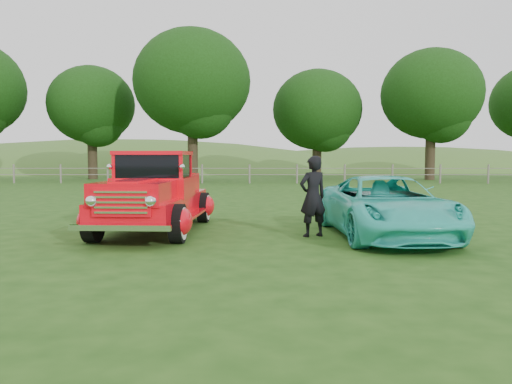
{
  "coord_description": "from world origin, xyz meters",
  "views": [
    {
      "loc": [
        0.85,
        -9.46,
        1.65
      ],
      "look_at": [
        0.7,
        1.2,
        0.9
      ],
      "focal_mm": 35.0,
      "sensor_mm": 36.0,
      "label": 1
    }
  ],
  "objects_px": {
    "tree_near_west": "(192,82)",
    "teal_sedan": "(386,207)",
    "tree_mid_east": "(432,94)",
    "red_pickup": "(155,196)",
    "tree_mid_west": "(91,105)",
    "tree_near_east": "(317,110)",
    "man": "(313,196)"
  },
  "relations": [
    {
      "from": "tree_mid_east",
      "to": "teal_sedan",
      "type": "bearing_deg",
      "value": -110.16
    },
    {
      "from": "tree_near_west",
      "to": "tree_mid_east",
      "type": "bearing_deg",
      "value": 6.71
    },
    {
      "from": "tree_mid_east",
      "to": "tree_mid_west",
      "type": "bearing_deg",
      "value": 177.71
    },
    {
      "from": "tree_mid_west",
      "to": "man",
      "type": "xyz_separation_m",
      "value": [
        13.89,
        -27.16,
        -4.71
      ]
    },
    {
      "from": "tree_near_west",
      "to": "tree_near_east",
      "type": "bearing_deg",
      "value": 23.96
    },
    {
      "from": "tree_mid_west",
      "to": "red_pickup",
      "type": "xyz_separation_m",
      "value": [
        10.45,
        -26.47,
        -4.75
      ]
    },
    {
      "from": "tree_mid_east",
      "to": "teal_sedan",
      "type": "xyz_separation_m",
      "value": [
        -9.61,
        -26.19,
        -5.54
      ]
    },
    {
      "from": "tree_near_west",
      "to": "teal_sedan",
      "type": "height_order",
      "value": "tree_near_west"
    },
    {
      "from": "tree_near_east",
      "to": "tree_mid_east",
      "type": "relative_size",
      "value": 0.88
    },
    {
      "from": "red_pickup",
      "to": "man",
      "type": "distance_m",
      "value": 3.51
    },
    {
      "from": "red_pickup",
      "to": "tree_near_west",
      "type": "bearing_deg",
      "value": 98.18
    },
    {
      "from": "tree_near_west",
      "to": "red_pickup",
      "type": "height_order",
      "value": "tree_near_west"
    },
    {
      "from": "tree_near_west",
      "to": "teal_sedan",
      "type": "distance_m",
      "value": 26.04
    },
    {
      "from": "tree_mid_east",
      "to": "man",
      "type": "distance_m",
      "value": 28.92
    },
    {
      "from": "teal_sedan",
      "to": "man",
      "type": "relative_size",
      "value": 2.71
    },
    {
      "from": "tree_mid_west",
      "to": "red_pickup",
      "type": "height_order",
      "value": "tree_mid_west"
    },
    {
      "from": "tree_mid_west",
      "to": "man",
      "type": "bearing_deg",
      "value": -62.92
    },
    {
      "from": "tree_near_west",
      "to": "teal_sedan",
      "type": "bearing_deg",
      "value": -73.02
    },
    {
      "from": "tree_near_east",
      "to": "man",
      "type": "height_order",
      "value": "tree_near_east"
    },
    {
      "from": "red_pickup",
      "to": "teal_sedan",
      "type": "relative_size",
      "value": 1.11
    },
    {
      "from": "red_pickup",
      "to": "teal_sedan",
      "type": "height_order",
      "value": "red_pickup"
    },
    {
      "from": "tree_mid_west",
      "to": "red_pickup",
      "type": "relative_size",
      "value": 1.68
    },
    {
      "from": "red_pickup",
      "to": "teal_sedan",
      "type": "xyz_separation_m",
      "value": [
        4.94,
        -0.73,
        -0.16
      ]
    },
    {
      "from": "tree_mid_east",
      "to": "teal_sedan",
      "type": "relative_size",
      "value": 2.08
    },
    {
      "from": "tree_near_west",
      "to": "red_pickup",
      "type": "distance_m",
      "value": 24.34
    },
    {
      "from": "tree_mid_west",
      "to": "tree_near_west",
      "type": "relative_size",
      "value": 0.81
    },
    {
      "from": "tree_near_west",
      "to": "man",
      "type": "bearing_deg",
      "value": -76.31
    },
    {
      "from": "red_pickup",
      "to": "tree_mid_west",
      "type": "bearing_deg",
      "value": 113.77
    },
    {
      "from": "tree_mid_east",
      "to": "red_pickup",
      "type": "relative_size",
      "value": 1.87
    },
    {
      "from": "tree_mid_west",
      "to": "tree_near_east",
      "type": "distance_m",
      "value": 17.03
    },
    {
      "from": "tree_near_west",
      "to": "red_pickup",
      "type": "relative_size",
      "value": 2.07
    },
    {
      "from": "man",
      "to": "teal_sedan",
      "type": "bearing_deg",
      "value": 153.49
    }
  ]
}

